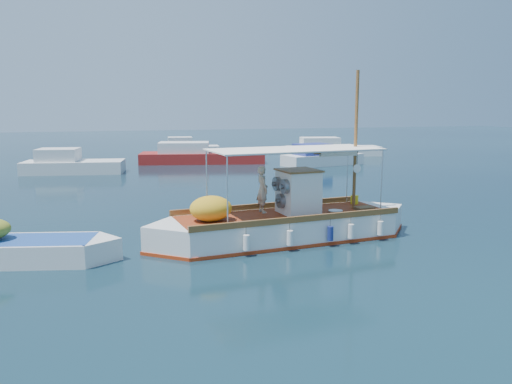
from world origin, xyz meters
name	(u,v)px	position (x,y,z in m)	size (l,w,h in m)	color
ground	(281,237)	(0.00, 0.00, 0.00)	(160.00, 160.00, 0.00)	black
fishing_caique	(284,225)	(-0.05, -0.33, 0.49)	(9.10, 2.96, 5.56)	white
dinghy	(14,252)	(-7.91, -0.26, 0.29)	(5.56, 2.59, 1.40)	white
bg_boat_nw	(71,166)	(-7.20, 19.24, 0.49)	(6.53, 3.51, 1.80)	silver
bg_boat_n	(199,157)	(1.85, 22.66, 0.49)	(9.72, 4.86, 1.80)	maroon
bg_boat_ne	(320,159)	(10.04, 18.42, 0.49)	(6.22, 3.19, 1.80)	silver
bg_boat_e	(330,150)	(14.16, 25.08, 0.49)	(8.51, 4.35, 1.80)	silver
bg_boat_far_n	(187,149)	(2.21, 29.56, 0.49)	(5.47, 2.65, 1.80)	silver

